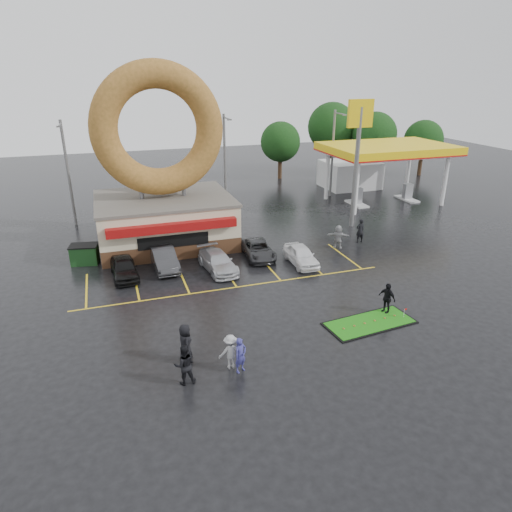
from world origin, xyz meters
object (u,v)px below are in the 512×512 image
object	(u,v)px
streetlight_right	(333,152)
donut_shop	(163,187)
streetlight_mid	(225,160)
car_black	(124,268)
car_grey	(258,249)
car_silver	(218,262)
person_blue	(240,355)
person_cameraman	(387,298)
shell_sign	(358,140)
dumpster	(85,255)
car_dgrey	(164,258)
putting_green	(370,323)
streetlight_left	(68,171)
car_white	(301,255)
gas_station	(370,161)

from	to	relation	value
streetlight_right	donut_shop	bearing A→B (deg)	-154.79
donut_shop	streetlight_right	world-z (taller)	donut_shop
streetlight_mid	car_black	distance (m)	17.81
donut_shop	car_grey	xyz separation A→B (m)	(5.87, -5.22, -3.87)
car_black	car_silver	xyz separation A→B (m)	(6.11, -0.86, -0.04)
person_blue	person_cameraman	size ratio (longest dim) A/B	0.94
person_cameraman	streetlight_mid	bearing A→B (deg)	165.91
shell_sign	car_black	bearing A→B (deg)	-166.25
car_silver	dumpster	xyz separation A→B (m)	(-8.60, 4.16, 0.01)
car_black	car_dgrey	xyz separation A→B (m)	(2.70, 0.68, 0.04)
shell_sign	putting_green	size ratio (longest dim) A/B	2.07
car_dgrey	putting_green	world-z (taller)	car_dgrey
donut_shop	streetlight_mid	distance (m)	10.59
person_blue	shell_sign	bearing A→B (deg)	21.93
car_black	dumpster	world-z (taller)	car_black
streetlight_left	car_grey	distance (m)	18.20
streetlight_left	streetlight_right	distance (m)	26.08
streetlight_left	car_grey	world-z (taller)	streetlight_left
car_white	person_blue	distance (m)	13.02
car_dgrey	streetlight_left	bearing A→B (deg)	114.37
putting_green	gas_station	bearing A→B (deg)	59.10
shell_sign	putting_green	bearing A→B (deg)	-116.09
car_black	putting_green	size ratio (longest dim) A/B	0.77
car_silver	car_white	bearing A→B (deg)	-14.48
streetlight_left	person_blue	distance (m)	26.39
car_black	person_blue	bearing A→B (deg)	-73.77
streetlight_mid	streetlight_right	bearing A→B (deg)	4.76
car_dgrey	car_white	xyz separation A→B (m)	(9.25, -2.31, -0.05)
car_grey	person_blue	world-z (taller)	person_blue
streetlight_mid	car_white	distance (m)	15.94
car_black	car_silver	distance (m)	6.18
shell_sign	streetlight_right	bearing A→B (deg)	73.17
donut_shop	car_white	distance (m)	11.79
shell_sign	car_silver	xyz separation A→B (m)	(-13.48, -5.66, -6.74)
car_dgrey	putting_green	size ratio (longest dim) A/B	0.84
person_cameraman	donut_shop	bearing A→B (deg)	-168.34
car_grey	putting_green	bearing A→B (deg)	-72.19
gas_station	streetlight_mid	size ratio (longest dim) A/B	1.52
donut_shop	putting_green	world-z (taller)	donut_shop
streetlight_left	putting_green	bearing A→B (deg)	-55.98
shell_sign	car_silver	distance (m)	16.10
shell_sign	person_blue	world-z (taller)	shell_sign
gas_station	car_white	distance (m)	21.44
donut_shop	car_dgrey	xyz separation A→B (m)	(-0.89, -5.09, -3.75)
streetlight_left	dumpster	bearing A→B (deg)	-84.43
car_dgrey	car_grey	size ratio (longest dim) A/B	1.01
shell_sign	car_black	world-z (taller)	shell_sign
streetlight_right	gas_station	bearing A→B (deg)	-13.75
car_white	putting_green	size ratio (longest dim) A/B	0.76
streetlight_left	streetlight_right	size ratio (longest dim) A/B	1.00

